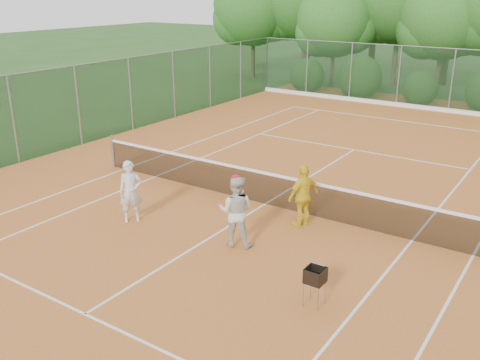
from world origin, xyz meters
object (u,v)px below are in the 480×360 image
at_px(ball_hopper, 315,276).
at_px(player_yellow, 303,196).
at_px(player_center_grp, 236,211).
at_px(player_white, 131,192).

bearing_deg(ball_hopper, player_yellow, 132.50).
relative_size(player_yellow, ball_hopper, 2.08).
xyz_separation_m(player_center_grp, ball_hopper, (2.65, -1.27, -0.24)).
distance_m(player_center_grp, ball_hopper, 2.95).
xyz_separation_m(player_white, player_center_grp, (3.00, 0.35, 0.06)).
bearing_deg(player_center_grp, player_white, -173.25).
bearing_deg(player_yellow, ball_hopper, 50.16).
height_order(player_center_grp, player_yellow, player_center_grp).
relative_size(player_center_grp, player_yellow, 1.07).
height_order(player_white, player_center_grp, player_center_grp).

